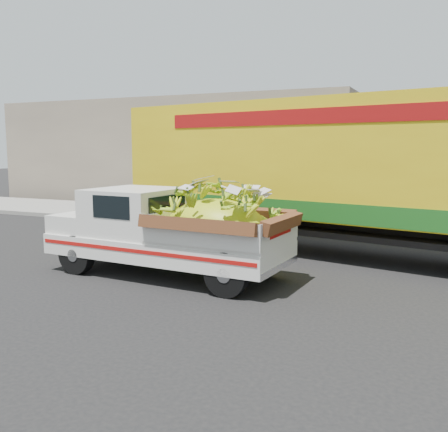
% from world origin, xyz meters
% --- Properties ---
extents(ground, '(100.00, 100.00, 0.00)m').
position_xyz_m(ground, '(0.00, 0.00, 0.00)').
color(ground, black).
rests_on(ground, ground).
extents(curb, '(60.00, 0.25, 0.15)m').
position_xyz_m(curb, '(0.00, 5.37, 0.07)').
color(curb, gray).
rests_on(curb, ground).
extents(sidewalk, '(60.00, 4.00, 0.14)m').
position_xyz_m(sidewalk, '(0.00, 7.47, 0.07)').
color(sidewalk, gray).
rests_on(sidewalk, ground).
extents(building_left, '(18.00, 6.00, 5.00)m').
position_xyz_m(building_left, '(-8.00, 13.37, 2.50)').
color(building_left, gray).
rests_on(building_left, ground).
extents(pickup_truck, '(5.22, 2.20, 1.79)m').
position_xyz_m(pickup_truck, '(-0.27, -0.62, 0.96)').
color(pickup_truck, black).
rests_on(pickup_truck, ground).
extents(semi_trailer, '(12.09, 4.82, 3.80)m').
position_xyz_m(semi_trailer, '(2.19, 2.91, 2.12)').
color(semi_trailer, black).
rests_on(semi_trailer, ground).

